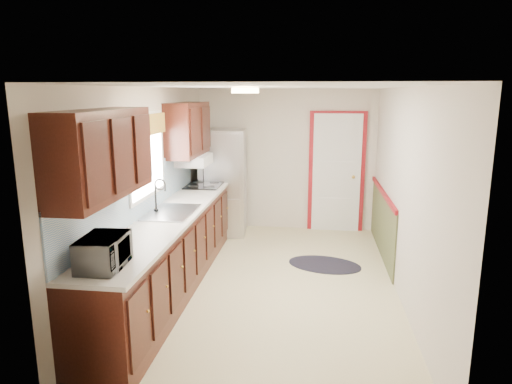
# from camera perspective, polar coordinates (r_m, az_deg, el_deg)

# --- Properties ---
(room_shell) EXTENTS (3.20, 5.20, 2.52)m
(room_shell) POSITION_cam_1_polar(r_m,az_deg,el_deg) (5.40, 2.17, 0.18)
(room_shell) COLOR beige
(room_shell) RESTS_ON ground
(kitchen_run) EXTENTS (0.63, 4.00, 2.20)m
(kitchen_run) POSITION_cam_1_polar(r_m,az_deg,el_deg) (5.47, -11.18, -4.11)
(kitchen_run) COLOR black
(kitchen_run) RESTS_ON ground
(back_wall_trim) EXTENTS (1.12, 2.30, 2.08)m
(back_wall_trim) POSITION_cam_1_polar(r_m,az_deg,el_deg) (7.63, 11.14, 1.16)
(back_wall_trim) COLOR maroon
(back_wall_trim) RESTS_ON ground
(ceiling_fixture) EXTENTS (0.30, 0.30, 0.06)m
(ceiling_fixture) POSITION_cam_1_polar(r_m,az_deg,el_deg) (5.12, -1.37, 12.59)
(ceiling_fixture) COLOR #FFD88C
(ceiling_fixture) RESTS_ON room_shell
(microwave) EXTENTS (0.30, 0.50, 0.32)m
(microwave) POSITION_cam_1_polar(r_m,az_deg,el_deg) (3.91, -18.57, -6.74)
(microwave) COLOR white
(microwave) RESTS_ON kitchen_run
(refrigerator) EXTENTS (0.78, 0.76, 1.75)m
(refrigerator) POSITION_cam_1_polar(r_m,az_deg,el_deg) (7.60, -4.10, 1.21)
(refrigerator) COLOR #B7B7BC
(refrigerator) RESTS_ON ground
(rug) EXTENTS (1.13, 0.87, 0.01)m
(rug) POSITION_cam_1_polar(r_m,az_deg,el_deg) (6.46, 8.56, -8.96)
(rug) COLOR black
(rug) RESTS_ON ground
(cooktop) EXTENTS (0.52, 0.62, 0.02)m
(cooktop) POSITION_cam_1_polar(r_m,az_deg,el_deg) (7.00, -6.52, 0.84)
(cooktop) COLOR black
(cooktop) RESTS_ON kitchen_run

